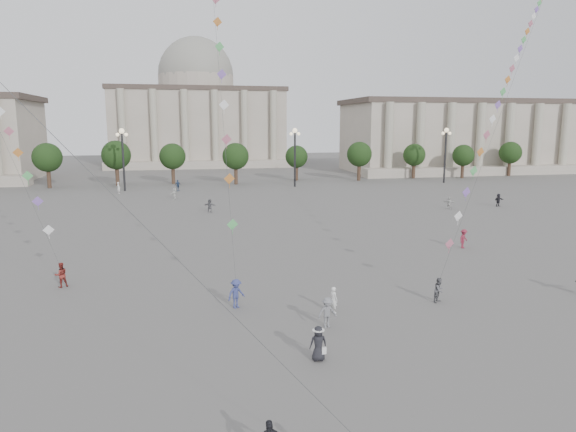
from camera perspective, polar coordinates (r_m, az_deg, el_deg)
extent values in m
plane|color=#555250|center=(25.03, 2.93, -16.76)|extent=(360.00, 360.00, 0.00)
cube|color=#A49989|center=(141.88, 22.91, 8.03)|extent=(80.00, 22.00, 16.00)
cube|color=#463A33|center=(141.94, 23.16, 11.50)|extent=(81.60, 22.44, 1.20)
cube|color=#A49989|center=(131.77, 25.92, 4.65)|extent=(84.00, 4.00, 2.00)
cube|color=#A49989|center=(151.65, -10.00, 9.51)|extent=(46.00, 30.00, 20.00)
cube|color=#463A33|center=(151.93, -10.12, 13.51)|extent=(46.92, 30.60, 1.20)
cube|color=#A49989|center=(135.06, -9.60, 5.64)|extent=(48.30, 4.00, 2.00)
cylinder|color=#A49989|center=(152.06, -10.15, 14.23)|extent=(21.00, 21.00, 5.00)
sphere|color=gray|center=(152.26, -10.18, 15.16)|extent=(21.00, 21.00, 21.00)
cylinder|color=#3C2B1E|center=(102.87, -25.65, 3.83)|extent=(0.70, 0.70, 3.52)
sphere|color=black|center=(102.59, -25.80, 5.87)|extent=(5.12, 5.12, 5.12)
cylinder|color=#3C2B1E|center=(100.73, -18.99, 4.16)|extent=(0.70, 0.70, 3.52)
sphere|color=black|center=(100.44, -19.11, 6.25)|extent=(5.12, 5.12, 5.12)
cylinder|color=#3C2B1E|center=(99.99, -12.13, 4.45)|extent=(0.70, 0.70, 3.52)
sphere|color=black|center=(99.71, -12.21, 6.55)|extent=(5.12, 5.12, 5.12)
cylinder|color=#3C2B1E|center=(100.69, -5.27, 4.67)|extent=(0.70, 0.70, 3.52)
sphere|color=black|center=(100.41, -5.31, 6.76)|extent=(5.12, 5.12, 5.12)
cylinder|color=#3C2B1E|center=(102.80, 1.41, 4.82)|extent=(0.70, 0.70, 3.52)
sphere|color=black|center=(102.52, 1.42, 6.87)|extent=(5.12, 5.12, 5.12)
cylinder|color=#3C2B1E|center=(106.23, 7.74, 4.91)|extent=(0.70, 0.70, 3.52)
sphere|color=black|center=(105.96, 7.78, 6.89)|extent=(5.12, 5.12, 5.12)
cylinder|color=#3C2B1E|center=(110.86, 13.61, 4.93)|extent=(0.70, 0.70, 3.52)
sphere|color=black|center=(110.60, 13.69, 6.83)|extent=(5.12, 5.12, 5.12)
cylinder|color=#3C2B1E|center=(116.54, 18.96, 4.91)|extent=(0.70, 0.70, 3.52)
sphere|color=black|center=(116.30, 19.06, 6.71)|extent=(5.12, 5.12, 5.12)
cylinder|color=#3C2B1E|center=(123.14, 23.77, 4.85)|extent=(0.70, 0.70, 3.52)
sphere|color=black|center=(122.91, 23.89, 6.56)|extent=(5.12, 5.12, 5.12)
cylinder|color=#262628|center=(92.21, -17.82, 5.75)|extent=(0.36, 0.36, 10.00)
sphere|color=#FFE5B2|center=(92.00, -18.00, 8.97)|extent=(0.90, 0.90, 0.90)
sphere|color=#FFE5B2|center=(92.08, -18.42, 8.58)|extent=(0.60, 0.60, 0.60)
sphere|color=#FFE5B2|center=(91.94, -17.54, 8.62)|extent=(0.60, 0.60, 0.60)
cylinder|color=#262628|center=(94.09, 0.77, 6.31)|extent=(0.36, 0.36, 10.00)
sphere|color=#FFE5B2|center=(93.89, 0.78, 9.48)|extent=(0.90, 0.90, 0.90)
sphere|color=#FFE5B2|center=(93.74, 0.35, 9.11)|extent=(0.60, 0.60, 0.60)
sphere|color=#FFE5B2|center=(94.06, 1.20, 9.11)|extent=(0.60, 0.60, 0.60)
cylinder|color=#262628|center=(104.91, 17.06, 6.26)|extent=(0.36, 0.36, 10.00)
sphere|color=#FFE5B2|center=(104.72, 17.21, 9.10)|extent=(0.90, 0.90, 0.90)
sphere|color=#FFE5B2|center=(104.39, 16.85, 8.79)|extent=(0.60, 0.60, 0.60)
sphere|color=#FFE5B2|center=(105.07, 17.53, 8.76)|extent=(0.60, 0.60, 0.60)
imported|color=navy|center=(90.13, -12.15, 3.34)|extent=(1.23, 0.87, 1.94)
imported|color=silver|center=(80.50, -12.51, 2.46)|extent=(1.14, 1.68, 1.74)
imported|color=slate|center=(29.45, 4.39, -10.65)|extent=(1.22, 0.81, 1.76)
imported|color=silver|center=(72.78, 17.47, 1.41)|extent=(1.49, 1.43, 1.69)
imported|color=maroon|center=(50.17, 18.94, -2.40)|extent=(1.33, 1.18, 1.78)
imported|color=black|center=(77.44, 22.34, 1.66)|extent=(1.74, 0.98, 1.79)
imported|color=white|center=(89.31, -18.31, 2.99)|extent=(0.80, 0.84, 1.94)
imported|color=slate|center=(67.60, -8.69, 1.15)|extent=(1.68, 1.12, 1.73)
imported|color=silver|center=(31.68, 5.10, -9.25)|extent=(0.59, 0.70, 1.63)
imported|color=maroon|center=(39.64, -23.91, -6.00)|extent=(1.06, 0.96, 1.78)
imported|color=navy|center=(32.47, -5.78, -8.57)|extent=(1.38, 1.18, 1.86)
imported|color=#59595E|center=(34.76, 16.44, -7.89)|extent=(0.99, 0.93, 1.61)
imported|color=black|center=(25.61, 3.39, -13.97)|extent=(0.87, 0.59, 1.73)
cone|color=white|center=(25.31, 3.40, -12.41)|extent=(0.52, 0.52, 0.14)
cylinder|color=white|center=(25.33, 3.40, -12.54)|extent=(0.60, 0.60, 0.02)
cube|color=white|center=(25.67, 4.03, -14.69)|extent=(0.22, 0.10, 0.35)
cylinder|color=#3F3F3F|center=(18.65, -21.48, 4.92)|extent=(0.02, 0.02, 27.64)
cube|color=white|center=(40.53, -25.07, -1.42)|extent=(0.76, 0.25, 0.76)
cube|color=#885FBF|center=(41.82, -26.05, 1.48)|extent=(0.76, 0.25, 0.76)
cube|color=#56BB65|center=(43.22, -26.96, 4.00)|extent=(0.76, 0.25, 0.76)
cube|color=orange|center=(44.72, -27.81, 6.25)|extent=(0.76, 0.25, 0.76)
cube|color=#BB637A|center=(46.30, -28.60, 8.27)|extent=(0.76, 0.25, 0.76)
cube|color=white|center=(47.93, -29.34, 10.10)|extent=(0.76, 0.25, 0.76)
cube|color=#56BB65|center=(33.30, -6.19, -0.94)|extent=(0.76, 0.25, 0.76)
cube|color=orange|center=(34.79, -6.54, 4.15)|extent=(0.76, 0.25, 0.76)
cube|color=#BB637A|center=(36.55, -6.85, 8.45)|extent=(0.76, 0.25, 0.76)
cube|color=white|center=(38.49, -7.13, 12.15)|extent=(0.76, 0.25, 0.76)
cube|color=#885FBF|center=(40.56, -7.39, 15.36)|extent=(0.76, 0.25, 0.76)
cube|color=#56BB65|center=(42.74, -7.62, 18.15)|extent=(0.76, 0.25, 0.76)
cube|color=orange|center=(45.00, -7.84, 20.60)|extent=(0.76, 0.25, 0.76)
cylinder|color=#3F3F3F|center=(56.99, 23.92, 14.14)|extent=(0.02, 0.02, 56.39)
cube|color=#BB637A|center=(35.95, 17.51, -2.96)|extent=(0.76, 0.25, 0.76)
cube|color=white|center=(37.56, 18.40, 0.00)|extent=(0.76, 0.25, 0.76)
cube|color=#885FBF|center=(39.29, 19.20, 2.53)|extent=(0.76, 0.25, 0.76)
cube|color=#56BB65|center=(41.10, 19.93, 4.74)|extent=(0.76, 0.25, 0.76)
cube|color=orange|center=(42.98, 20.60, 6.69)|extent=(0.76, 0.25, 0.76)
cube|color=#BB637A|center=(44.91, 21.21, 8.42)|extent=(0.76, 0.25, 0.76)
cube|color=white|center=(46.88, 21.78, 9.98)|extent=(0.76, 0.25, 0.76)
cube|color=#885FBF|center=(48.88, 22.30, 11.37)|extent=(0.76, 0.25, 0.76)
cube|color=#56BB65|center=(50.92, 22.78, 12.62)|extent=(0.76, 0.25, 0.76)
cube|color=orange|center=(52.97, 23.23, 13.76)|extent=(0.76, 0.25, 0.76)
cube|color=#BB637A|center=(55.05, 23.65, 14.79)|extent=(0.76, 0.25, 0.76)
cube|color=white|center=(57.15, 24.03, 15.73)|extent=(0.76, 0.25, 0.76)
cube|color=#885FBF|center=(59.26, 24.40, 16.59)|extent=(0.76, 0.25, 0.76)
cube|color=#56BB65|center=(61.38, 24.74, 17.38)|extent=(0.76, 0.25, 0.76)
cube|color=orange|center=(63.52, 25.06, 18.10)|extent=(0.76, 0.25, 0.76)
cube|color=#BB637A|center=(65.66, 25.36, 18.77)|extent=(0.76, 0.25, 0.76)
cube|color=white|center=(67.81, 25.64, 19.38)|extent=(0.76, 0.25, 0.76)
cube|color=#885FBF|center=(69.97, 25.90, 19.95)|extent=(0.76, 0.25, 0.76)
cube|color=#56BB65|center=(72.14, 26.16, 20.48)|extent=(0.76, 0.25, 0.76)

